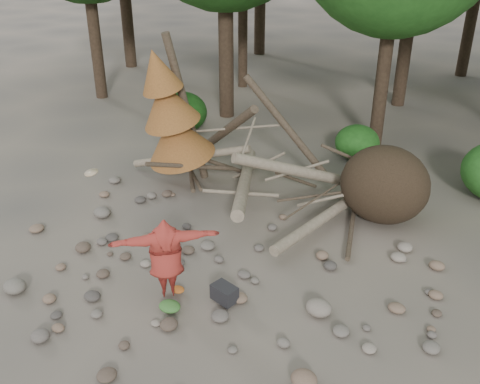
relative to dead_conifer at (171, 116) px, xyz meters
The scene contains 13 objects.
ground 5.05m from the dead_conifer, 47.26° to the right, with size 120.00×120.00×0.00m, color #514C44.
deadfall_pile 5.33m from the dead_conifer, ahead, with size 8.55×5.24×3.30m.
dead_conifer is the anchor object (origin of this frame).
bush_left 4.72m from the dead_conifer, 121.92° to the left, with size 1.80×1.80×1.44m, color #194A13.
bush_mid 6.11m from the dead_conifer, 48.52° to the left, with size 1.40×1.40×1.12m, color #235E1B.
frisbee_thrower 5.26m from the dead_conifer, 56.14° to the right, with size 2.92×1.82×2.31m.
backpack 5.87m from the dead_conifer, 44.45° to the right, with size 0.50×0.33×0.33m, color black.
cloth_green 5.98m from the dead_conifer, 55.66° to the right, with size 0.45×0.37×0.17m, color #386E2C.
cloth_orange 5.46m from the dead_conifer, 54.01° to the right, with size 0.29×0.23×0.10m, color #B65B1F.
boulder_front_left 6.01m from the dead_conifer, 89.67° to the right, with size 0.48×0.43×0.29m, color #6C655A.
boulder_front_right 8.24m from the dead_conifer, 39.46° to the right, with size 0.45×0.40×0.27m, color #785E4B.
boulder_mid_right 6.88m from the dead_conifer, 29.95° to the right, with size 0.51×0.46×0.31m, color gray.
boulder_mid_left 3.18m from the dead_conifer, 103.26° to the right, with size 0.45×0.40×0.27m, color #686157.
Camera 1 is at (5.27, -7.79, 6.77)m, focal length 40.00 mm.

